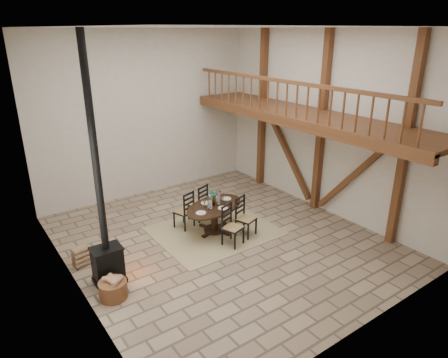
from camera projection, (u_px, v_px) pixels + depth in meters
ground at (221, 240)px, 10.02m from camera, size 8.00×8.00×0.00m
room_shell at (261, 115)px, 9.60m from camera, size 7.02×8.02×5.01m
rug at (214, 231)px, 10.44m from camera, size 3.00×2.50×0.02m
dining_table at (214, 217)px, 10.29m from camera, size 2.04×2.20×1.15m
wood_stove at (104, 233)px, 7.98m from camera, size 0.63×0.48×5.00m
log_basket at (113, 289)px, 7.81m from camera, size 0.55×0.55×0.46m
log_stack at (81, 256)px, 8.85m from camera, size 0.38×0.29×0.47m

